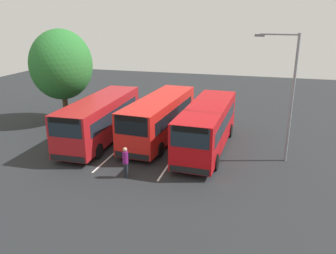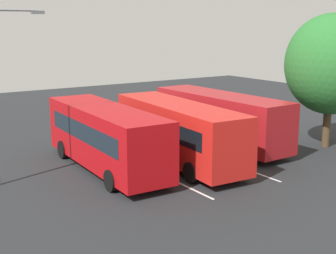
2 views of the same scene
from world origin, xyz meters
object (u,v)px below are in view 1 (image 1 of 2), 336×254
pedestrian (125,160)px  bus_center_right (207,125)px  bus_far_left (100,118)px  depot_tree (61,65)px  street_lamp (289,90)px  bus_center_left (159,117)px

pedestrian → bus_center_right: bearing=-16.6°
bus_far_left → bus_center_right: (-0.36, 7.55, 0.00)m
bus_center_right → depot_tree: 13.37m
street_lamp → bus_center_left: bearing=-4.1°
bus_center_left → depot_tree: depot_tree is taller
street_lamp → depot_tree: (-3.72, -17.40, 0.36)m
bus_center_left → bus_far_left: bearing=-66.8°
pedestrian → bus_far_left: bearing=55.5°
bus_far_left → bus_center_left: (-1.39, 3.94, 0.00)m
bus_center_left → pedestrian: (6.40, 0.00, -0.63)m
street_lamp → bus_center_right: bearing=0.3°
bus_far_left → bus_center_left: 4.18m
bus_center_left → street_lamp: (1.53, 8.41, 2.74)m
bus_far_left → bus_center_left: same height
bus_center_left → depot_tree: 9.76m
bus_center_left → pedestrian: size_ratio=5.36×
street_lamp → depot_tree: bearing=-5.8°
bus_far_left → depot_tree: 6.92m
bus_center_left → street_lamp: size_ratio=1.25×
bus_center_left → bus_center_right: same height
bus_far_left → street_lamp: 12.65m
street_lamp → pedestrian: bearing=36.3°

